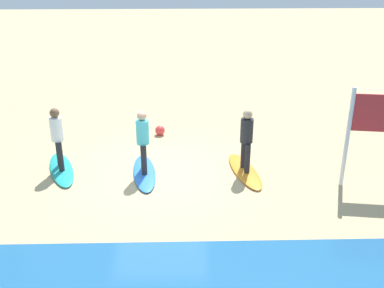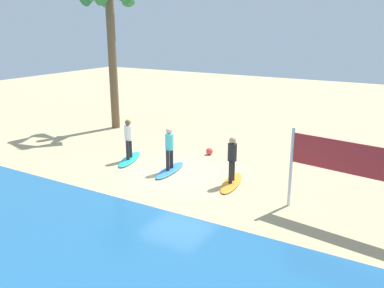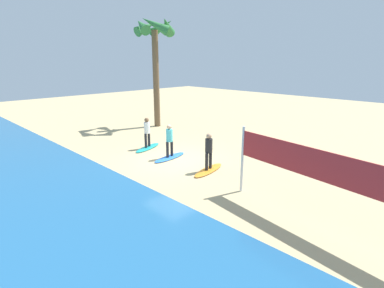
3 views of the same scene
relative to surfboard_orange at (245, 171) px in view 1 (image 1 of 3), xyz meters
name	(u,v)px [view 1 (image 1 of 3)]	position (x,y,z in m)	size (l,w,h in m)	color
ground_plane	(159,175)	(2.21, 0.06, -0.04)	(60.00, 60.00, 0.00)	tan
surfboard_orange	(245,171)	(0.00, 0.00, 0.00)	(2.10, 0.56, 0.09)	orange
surfer_orange	(246,136)	(0.00, 0.00, 0.99)	(0.32, 0.45, 1.64)	#232328
surfboard_blue	(144,173)	(2.60, 0.03, 0.00)	(2.10, 0.56, 0.09)	blue
surfer_blue	(143,137)	(2.60, 0.03, 0.99)	(0.32, 0.46, 1.64)	#232328
surfboard_teal	(62,169)	(4.78, -0.23, 0.00)	(2.10, 0.56, 0.09)	teal
surfer_teal	(57,134)	(4.78, -0.23, 0.99)	(0.32, 0.44, 1.64)	#232328
beach_ball	(160,130)	(2.29, -2.59, 0.10)	(0.30, 0.30, 0.30)	#E53838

